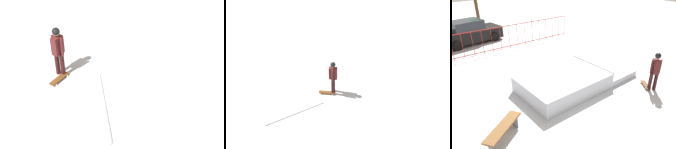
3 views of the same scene
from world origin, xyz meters
The scene contains 3 objects.
skate_ramp centered at (0.99, 0.30, 0.32)m, with size 5.47×2.76×0.74m.
skater centered at (3.43, -2.25, 1.01)m, with size 0.42×0.43×1.73m.
skateboard centered at (3.49, -1.93, 0.08)m, with size 0.67×0.74×0.09m.
Camera 2 is at (-5.63, 3.42, 8.47)m, focal length 44.44 mm.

